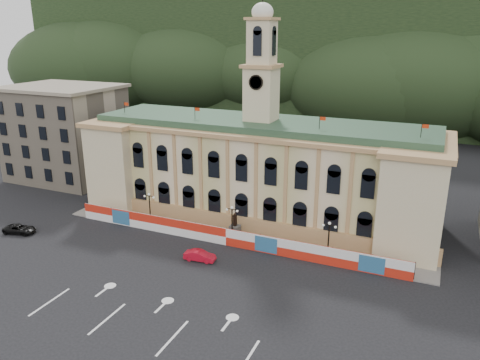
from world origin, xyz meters
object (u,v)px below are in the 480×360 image
at_px(statue, 235,229).
at_px(lamp_center, 232,220).
at_px(black_suv, 20,229).
at_px(red_sedan, 200,256).

height_order(statue, lamp_center, lamp_center).
bearing_deg(black_suv, red_sedan, -97.16).
xyz_separation_m(statue, black_suv, (-30.00, -11.69, -0.52)).
relative_size(red_sedan, black_suv, 0.84).
height_order(lamp_center, red_sedan, lamp_center).
bearing_deg(black_suv, lamp_center, -83.71).
xyz_separation_m(lamp_center, black_suv, (-30.00, -10.69, -2.41)).
bearing_deg(statue, red_sedan, -98.13).
height_order(statue, black_suv, statue).
distance_m(statue, red_sedan, 8.69).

